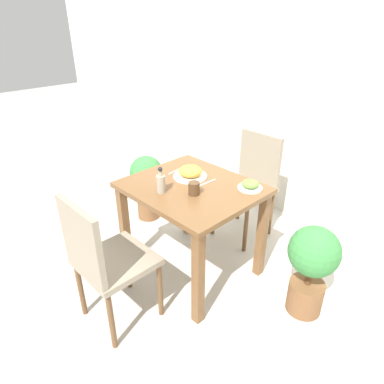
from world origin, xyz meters
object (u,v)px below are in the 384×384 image
object	(u,v)px
chair_near	(104,258)
drink_cup	(194,188)
potted_plant_left	(147,181)
food_plate	(190,172)
sauce_bottle	(161,183)
side_plate	(250,185)
potted_plant_right	(312,264)
chair_far	(250,180)

from	to	relation	value
chair_near	drink_cup	distance (m)	0.70
potted_plant_left	chair_near	bearing A→B (deg)	-48.47
food_plate	drink_cup	world-z (taller)	same
drink_cup	sauce_bottle	bearing A→B (deg)	-142.28
side_plate	sauce_bottle	world-z (taller)	sauce_bottle
side_plate	potted_plant_right	distance (m)	0.63
chair_far	sauce_bottle	size ratio (longest dim) A/B	4.97
sauce_bottle	chair_far	bearing A→B (deg)	87.70
chair_near	food_plate	world-z (taller)	chair_near
drink_cup	potted_plant_right	distance (m)	0.88
sauce_bottle	potted_plant_left	world-z (taller)	sauce_bottle
food_plate	potted_plant_right	distance (m)	1.01
potted_plant_right	chair_near	bearing A→B (deg)	-129.95
chair_near	side_plate	distance (m)	1.05
food_plate	chair_near	bearing A→B (deg)	-82.17
food_plate	potted_plant_left	world-z (taller)	food_plate
drink_cup	potted_plant_right	xyz separation A→B (m)	(0.72, 0.33, -0.38)
food_plate	drink_cup	xyz separation A→B (m)	(0.21, -0.16, 0.00)
chair_near	chair_far	world-z (taller)	same
chair_near	chair_far	bearing A→B (deg)	-88.40
chair_far	potted_plant_left	xyz separation A→B (m)	(-0.81, -0.49, -0.13)
chair_far	sauce_bottle	bearing A→B (deg)	-92.30
chair_near	side_plate	world-z (taller)	chair_near
food_plate	side_plate	world-z (taller)	food_plate
chair_near	chair_far	xyz separation A→B (m)	(-0.04, 1.45, 0.00)
chair_far	potted_plant_left	size ratio (longest dim) A/B	1.43
chair_near	sauce_bottle	xyz separation A→B (m)	(-0.08, 0.51, 0.29)
sauce_bottle	potted_plant_left	distance (m)	0.98
chair_far	sauce_bottle	xyz separation A→B (m)	(-0.04, -0.94, 0.29)
side_plate	drink_cup	world-z (taller)	drink_cup
chair_far	potted_plant_left	world-z (taller)	chair_far
potted_plant_left	sauce_bottle	bearing A→B (deg)	-30.11
chair_far	side_plate	size ratio (longest dim) A/B	5.43
chair_near	potted_plant_left	bearing A→B (deg)	-48.47
chair_near	chair_far	size ratio (longest dim) A/B	1.00
food_plate	sauce_bottle	xyz separation A→B (m)	(0.03, -0.30, 0.03)
food_plate	sauce_bottle	size ratio (longest dim) A/B	1.35
sauce_bottle	potted_plant_right	xyz separation A→B (m)	(0.89, 0.46, -0.41)
chair_far	potted_plant_left	bearing A→B (deg)	-148.56
sauce_bottle	chair_near	bearing A→B (deg)	-81.30
sauce_bottle	potted_plant_right	world-z (taller)	sauce_bottle
sauce_bottle	potted_plant_right	bearing A→B (deg)	27.29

